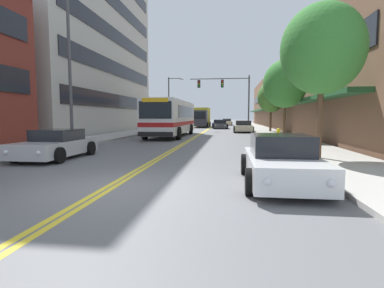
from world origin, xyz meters
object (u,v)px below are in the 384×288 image
Objects in this scene: car_slate_blue_parked_left_far at (175,125)px; box_truck at (202,117)px; street_tree_right_far at (271,98)px; car_white_parked_right_foreground at (281,162)px; car_champagne_parked_right_mid at (243,127)px; traffic_signal_mast at (229,91)px; street_lamp_left_near at (76,53)px; car_dark_grey_moving_second at (221,124)px; street_tree_right_mid at (285,84)px; car_navy_moving_third at (219,123)px; car_beige_moving_lead at (227,122)px; street_tree_right_near at (322,49)px; city_bus at (172,117)px; car_silver_parked_left_mid at (56,145)px; street_lamp_left_far at (171,98)px; fire_hydrant at (278,135)px.

box_truck is (2.72, 9.71, 1.06)m from car_slate_blue_parked_left_far.
car_slate_blue_parked_left_far is at bearing 154.64° from street_tree_right_far.
street_tree_right_far is (11.83, -5.61, 3.26)m from car_slate_blue_parked_left_far.
car_white_parked_right_foreground is (8.72, -31.65, 0.02)m from car_slate_blue_parked_left_far.
car_champagne_parked_right_mid is 0.59× the size of traffic_signal_mast.
street_lamp_left_near is (-9.37, -18.82, 4.42)m from car_champagne_parked_right_mid.
street_lamp_left_near is at bearing -102.97° from car_dark_grey_moving_second.
street_tree_right_mid is at bearing -78.92° from car_champagne_parked_right_mid.
street_lamp_left_near is at bearing -99.53° from car_navy_moving_third.
car_beige_moving_lead is 38.67m from street_tree_right_mid.
car_dark_grey_moving_second is at bearing 98.76° from street_tree_right_near.
street_lamp_left_near is at bearing -91.22° from car_slate_blue_parked_left_far.
box_truck is (-4.02, -10.73, 1.03)m from car_beige_moving_lead.
car_champagne_parked_right_mid is 0.51× the size of street_lamp_left_near.
car_champagne_parked_right_mid reaches higher than car_navy_moving_third.
street_tree_right_far is (9.61, 7.71, 2.08)m from city_bus.
car_silver_parked_left_mid is 1.02× the size of car_white_parked_right_foreground.
street_lamp_left_far is 1.18× the size of street_tree_right_near.
box_truck reaches higher than car_beige_moving_lead.
car_slate_blue_parked_left_far is 1.14× the size of car_champagne_parked_right_mid.
car_white_parked_right_foreground is 35.59m from car_dark_grey_moving_second.
street_lamp_left_near is at bearing -109.02° from traffic_signal_mast.
car_dark_grey_moving_second is at bearing -92.33° from car_beige_moving_lead.
car_navy_moving_third is 12.59m from street_lamp_left_far.
car_slate_blue_parked_left_far is (-0.10, 27.91, 0.00)m from car_silver_parked_left_mid.
car_slate_blue_parked_left_far is 10.68m from car_champagne_parked_right_mid.
car_white_parked_right_foreground is at bearing -96.81° from street_tree_right_far.
street_tree_right_far is (2.98, 0.38, 3.23)m from car_champagne_parked_right_mid.
street_lamp_left_near is (-0.63, 3.11, 4.46)m from car_silver_parked_left_mid.
fire_hydrant is (10.25, 7.26, 0.02)m from car_silver_parked_left_mid.
car_navy_moving_third is at bearing 110.97° from street_tree_right_far.
car_silver_parked_left_mid is at bearing -105.52° from traffic_signal_mast.
car_champagne_parked_right_mid is 26.51m from car_beige_moving_lead.
street_lamp_left_near is at bearing -99.13° from car_beige_moving_lead.
street_lamp_left_far is (-0.06, 25.34, -0.82)m from street_lamp_left_near.
fire_hydrant is at bearing -81.23° from car_navy_moving_third.
street_tree_right_near is at bearing -67.64° from street_lamp_left_far.
car_dark_grey_moving_second is 0.55× the size of street_lamp_left_near.
car_champagne_parked_right_mid is (8.84, -5.98, 0.03)m from car_slate_blue_parked_left_far.
street_lamp_left_near is 1.21× the size of street_lamp_left_far.
box_truck is at bearing 74.33° from car_slate_blue_parked_left_far.
car_dark_grey_moving_second is (-0.68, -16.60, -0.01)m from car_beige_moving_lead.
street_lamp_left_far reaches higher than car_white_parked_right_foreground.
car_dark_grey_moving_second is (3.86, 17.16, -1.15)m from city_bus.
street_tree_right_mid is (4.42, -38.26, 3.43)m from car_beige_moving_lead.
car_champagne_parked_right_mid is at bearing -74.24° from car_dark_grey_moving_second.
street_tree_right_mid is at bearing 42.39° from car_silver_parked_left_mid.
car_silver_parked_left_mid is at bearing -97.87° from car_navy_moving_third.
traffic_signal_mast is (7.15, -2.53, 4.24)m from car_slate_blue_parked_left_far.
box_truck is 1.49× the size of street_tree_right_far.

